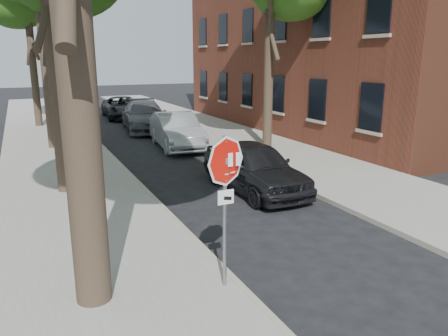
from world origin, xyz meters
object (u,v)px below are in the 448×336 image
object	(u,v)px
car_a	(255,167)
car_b	(177,131)
car_c	(145,116)
stop_sign	(225,183)
car_d	(123,107)

from	to	relation	value
car_a	car_b	xyz separation A→B (m)	(0.00, 7.17, 0.03)
car_b	car_c	bearing A→B (deg)	95.61
stop_sign	car_c	xyz separation A→B (m)	(3.30, 17.54, -1.15)
car_d	stop_sign	bearing A→B (deg)	-94.83
car_c	car_b	bearing A→B (deg)	-82.99
car_a	car_c	size ratio (longest dim) A/B	0.80
car_a	stop_sign	bearing A→B (deg)	-124.51
car_b	car_c	xyz separation A→B (m)	(0.00, 5.40, 0.02)
stop_sign	car_a	xyz separation A→B (m)	(3.30, 4.97, -1.20)
car_a	car_b	distance (m)	7.17
car_a	car_c	world-z (taller)	car_c
stop_sign	car_c	distance (m)	17.88
stop_sign	car_c	bearing A→B (deg)	79.34
car_c	car_d	distance (m)	5.58
car_c	car_d	size ratio (longest dim) A/B	1.08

